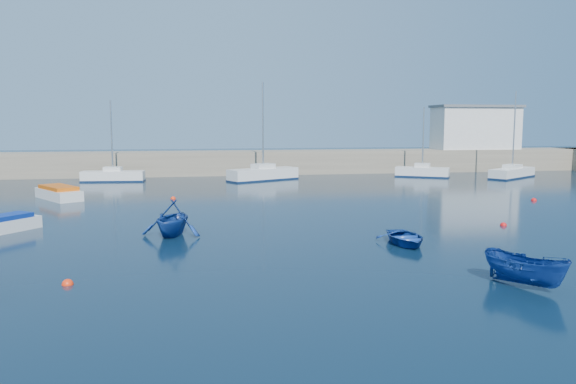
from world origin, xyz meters
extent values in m
plane|color=black|center=(0.00, 0.00, 0.00)|extent=(220.00, 220.00, 0.00)
cube|color=gray|center=(0.00, 46.00, 1.30)|extent=(96.00, 4.50, 2.60)
cube|color=silver|center=(30.00, 46.00, 5.10)|extent=(10.00, 4.00, 5.00)
cube|color=silver|center=(-11.79, 40.02, 0.52)|extent=(6.14, 2.21, 1.04)
cylinder|color=#B7BABC|center=(-11.79, 40.02, 4.50)|extent=(0.15, 0.15, 6.92)
cube|color=silver|center=(3.01, 38.65, 0.60)|extent=(7.60, 5.35, 1.20)
cylinder|color=#B7BABC|center=(3.01, 38.65, 5.50)|extent=(0.17, 0.17, 8.61)
cube|color=silver|center=(20.26, 39.02, 0.53)|extent=(5.57, 4.21, 1.06)
cylinder|color=#B7BABC|center=(20.26, 39.02, 4.26)|extent=(0.16, 0.16, 6.40)
cube|color=silver|center=(29.25, 36.51, 0.51)|extent=(6.88, 5.58, 1.02)
cylinder|color=#B7BABC|center=(29.25, 36.51, 5.05)|extent=(0.14, 0.14, 8.05)
cube|color=silver|center=(-14.13, 14.12, 0.33)|extent=(3.28, 3.77, 0.67)
cube|color=navy|center=(-14.13, 14.12, 0.79)|extent=(2.67, 2.98, 0.25)
cube|color=silver|center=(-14.18, 27.22, 0.38)|extent=(4.24, 5.20, 0.76)
cube|color=#CF540B|center=(-14.18, 27.22, 0.90)|extent=(3.48, 4.10, 0.28)
imported|color=navy|center=(5.69, 7.43, 0.33)|extent=(2.39, 3.27, 0.66)
imported|color=navy|center=(-5.30, 11.51, 0.92)|extent=(3.90, 4.22, 1.84)
imported|color=navy|center=(7.23, 0.10, 0.62)|extent=(2.51, 3.43, 1.25)
sphere|color=#FF300D|center=(-8.78, 3.22, 0.00)|extent=(0.42, 0.42, 0.42)
sphere|color=red|center=(13.06, 11.18, 0.00)|extent=(0.37, 0.37, 0.37)
sphere|color=#FF300D|center=(-5.62, 25.86, 0.00)|extent=(0.39, 0.39, 0.39)
sphere|color=red|center=(20.93, 20.16, 0.00)|extent=(0.42, 0.42, 0.42)
camera|label=1|loc=(-4.41, -17.43, 5.77)|focal=35.00mm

